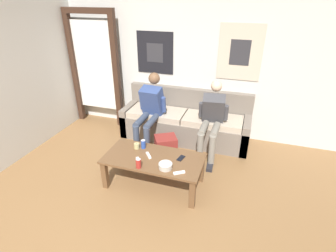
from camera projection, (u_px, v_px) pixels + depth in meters
name	position (u px, v px, depth m)	size (l,w,h in m)	color
wall_back	(184.00, 63.00, 4.57)	(10.00, 0.07, 2.55)	silver
door_frame	(94.00, 63.00, 4.88)	(1.00, 0.10, 2.15)	#382319
couch	(185.00, 123.00, 4.68)	(2.23, 0.70, 0.85)	#70665B
coffee_table	(154.00, 162.00, 3.48)	(1.31, 0.64, 0.43)	brown
person_seated_adult	(150.00, 109.00, 4.34)	(0.47, 0.91, 1.20)	#384256
person_seated_teen	(212.00, 118.00, 4.08)	(0.47, 0.89, 1.16)	gray
backpack	(166.00, 148.00, 4.14)	(0.42, 0.41, 0.37)	maroon
ceramic_bowl	(165.00, 166.00, 3.23)	(0.18, 0.18, 0.07)	#B7B2A8
pillar_candle	(137.00, 146.00, 3.64)	(0.08, 0.08, 0.09)	tan
drink_can_blue	(143.00, 144.00, 3.64)	(0.07, 0.07, 0.12)	#28479E
drink_can_red	(138.00, 163.00, 3.23)	(0.07, 0.07, 0.12)	maroon
game_controller_near_left	(148.00, 155.00, 3.48)	(0.12, 0.13, 0.03)	white
game_controller_near_right	(179.00, 173.00, 3.14)	(0.14, 0.11, 0.03)	white
game_controller_far_center	(138.00, 161.00, 3.37)	(0.10, 0.14, 0.03)	white
cell_phone	(181.00, 158.00, 3.43)	(0.09, 0.15, 0.01)	black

